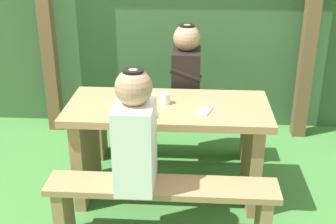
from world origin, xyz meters
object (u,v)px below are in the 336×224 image
object	(u,v)px
bench_near	(162,201)
person_white_shirt	(135,134)
person_black_coat	(186,73)
picnic_table	(168,135)
cell_phone	(205,111)
drinking_glass	(165,98)
bottle_left	(130,96)
bench_far	(172,124)

from	to	relation	value
bench_near	person_white_shirt	xyz separation A→B (m)	(-0.15, 0.00, 0.46)
person_black_coat	bench_near	bearing A→B (deg)	-95.56
picnic_table	cell_phone	world-z (taller)	cell_phone
person_white_shirt	drinking_glass	world-z (taller)	person_white_shirt
bottle_left	bench_far	bearing A→B (deg)	69.50
person_black_coat	cell_phone	world-z (taller)	person_black_coat
picnic_table	person_black_coat	xyz separation A→B (m)	(0.11, 0.56, 0.28)
person_white_shirt	bottle_left	size ratio (longest dim) A/B	3.21
bench_far	person_white_shirt	world-z (taller)	person_white_shirt
person_white_shirt	person_black_coat	bearing A→B (deg)	76.85
person_white_shirt	cell_phone	world-z (taller)	person_white_shirt
person_black_coat	bottle_left	bearing A→B (deg)	-118.51
bench_far	bottle_left	xyz separation A→B (m)	(-0.24, -0.65, 0.50)
bench_far	picnic_table	bearing A→B (deg)	-90.00
picnic_table	drinking_glass	world-z (taller)	drinking_glass
person_white_shirt	drinking_glass	distance (m)	0.60
person_black_coat	cell_phone	distance (m)	0.67
bench_near	drinking_glass	xyz separation A→B (m)	(-0.02, 0.58, 0.44)
picnic_table	drinking_glass	bearing A→B (deg)	130.22
person_black_coat	cell_phone	size ratio (longest dim) A/B	5.14
picnic_table	bottle_left	xyz separation A→B (m)	(-0.24, -0.09, 0.32)
drinking_glass	bench_near	bearing A→B (deg)	-88.06
picnic_table	person_black_coat	bearing A→B (deg)	78.95
cell_phone	bench_near	bearing A→B (deg)	-99.96
bench_near	bench_far	bearing A→B (deg)	90.00
picnic_table	bench_far	size ratio (longest dim) A/B	1.00
drinking_glass	cell_phone	world-z (taller)	drinking_glass
picnic_table	person_white_shirt	distance (m)	0.64
drinking_glass	picnic_table	bearing A→B (deg)	-49.78
bench_near	bottle_left	size ratio (longest dim) A/B	6.25
person_black_coat	bottle_left	world-z (taller)	person_black_coat
picnic_table	bottle_left	world-z (taller)	bottle_left
bench_far	person_white_shirt	size ratio (longest dim) A/B	1.95
bench_near	person_white_shirt	bearing A→B (deg)	178.75
picnic_table	cell_phone	distance (m)	0.36
person_white_shirt	cell_phone	xyz separation A→B (m)	(0.40, 0.46, -0.04)
bench_far	person_white_shirt	distance (m)	1.22
picnic_table	cell_phone	size ratio (longest dim) A/B	10.00
drinking_glass	cell_phone	xyz separation A→B (m)	(0.27, -0.12, -0.03)
person_black_coat	bottle_left	xyz separation A→B (m)	(-0.35, -0.65, 0.04)
bench_far	cell_phone	distance (m)	0.82
person_white_shirt	bottle_left	xyz separation A→B (m)	(-0.09, 0.46, 0.04)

